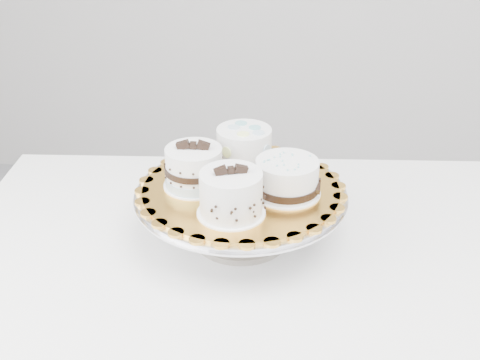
% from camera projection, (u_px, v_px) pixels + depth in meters
% --- Properties ---
extents(table, '(1.32, 0.97, 0.75)m').
position_uv_depth(table, '(260.00, 283.00, 1.19)').
color(table, white).
rests_on(table, floor).
extents(cake_stand, '(0.41, 0.41, 0.11)m').
position_uv_depth(cake_stand, '(241.00, 205.00, 1.16)').
color(cake_stand, gray).
rests_on(cake_stand, table).
extents(cake_board, '(0.49, 0.49, 0.01)m').
position_uv_depth(cake_board, '(241.00, 189.00, 1.14)').
color(cake_board, orange).
rests_on(cake_board, cake_stand).
extents(cake_swirl, '(0.14, 0.14, 0.10)m').
position_uv_depth(cake_swirl, '(231.00, 195.00, 1.04)').
color(cake_swirl, white).
rests_on(cake_swirl, cake_board).
extents(cake_banded, '(0.12, 0.12, 0.10)m').
position_uv_depth(cake_banded, '(194.00, 169.00, 1.13)').
color(cake_banded, white).
rests_on(cake_banded, cake_board).
extents(cake_dots, '(0.14, 0.14, 0.08)m').
position_uv_depth(cake_dots, '(244.00, 147.00, 1.20)').
color(cake_dots, white).
rests_on(cake_dots, cake_board).
extents(cake_ribbon, '(0.14, 0.13, 0.07)m').
position_uv_depth(cake_ribbon, '(287.00, 178.00, 1.11)').
color(cake_ribbon, white).
rests_on(cake_ribbon, cake_board).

